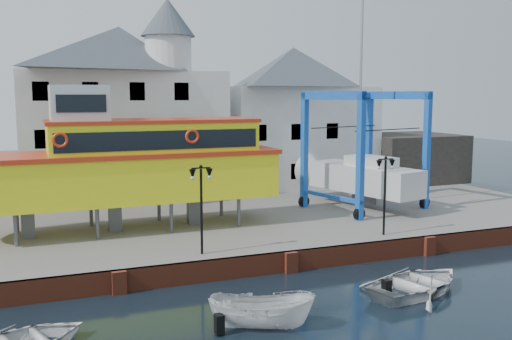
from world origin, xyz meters
name	(u,v)px	position (x,y,z in m)	size (l,w,h in m)	color
ground	(290,272)	(0.00, 0.00, 0.00)	(140.00, 140.00, 0.00)	black
hardstanding	(219,216)	(0.00, 11.00, 0.50)	(44.00, 22.00, 1.00)	slate
quay_wall	(289,261)	(0.00, 0.10, 0.50)	(44.00, 0.47, 1.00)	maroon
building_white_main	(123,109)	(-4.87, 18.39, 7.34)	(14.00, 8.30, 14.00)	silver
building_white_right	(293,116)	(9.00, 19.00, 6.60)	(12.00, 8.00, 11.20)	silver
shed_dark	(407,157)	(19.00, 17.00, 3.00)	(8.00, 7.00, 4.00)	black
lamp_post_left	(201,187)	(-4.00, 1.20, 4.17)	(1.12, 0.32, 4.20)	black
lamp_post_right	(385,176)	(6.00, 1.20, 4.17)	(1.12, 0.32, 4.20)	black
tour_boat	(114,163)	(-7.08, 7.39, 4.71)	(18.10, 4.50, 7.87)	#59595E
travel_lift	(355,170)	(8.77, 8.76, 3.44)	(7.93, 9.99, 14.63)	#133BB5
motorboat_a	(262,328)	(-3.74, -5.56, 0.00)	(1.46, 3.88, 1.50)	silver
motorboat_b	(418,292)	(3.91, -4.51, 0.00)	(3.66, 5.12, 1.06)	silver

